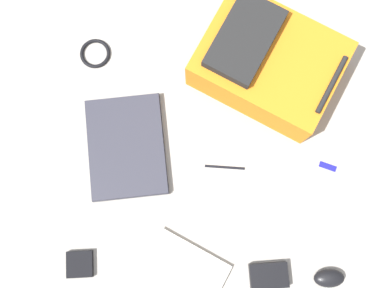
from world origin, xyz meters
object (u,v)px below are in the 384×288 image
(backpack, at_px, (267,63))
(cable_coil, at_px, (95,54))
(earbud_pouch, at_px, (80,264))
(power_brick, at_px, (269,276))
(laptop, at_px, (126,147))
(book_blue, at_px, (184,271))
(pen_black, at_px, (225,167))
(computer_mouse, at_px, (329,278))
(usb_stick, at_px, (328,166))

(backpack, xyz_separation_m, cable_coil, (0.04, -0.57, -0.08))
(earbud_pouch, bearing_deg, backpack, 147.11)
(backpack, relative_size, power_brick, 4.30)
(backpack, xyz_separation_m, laptop, (0.34, -0.40, -0.07))
(backpack, distance_m, book_blue, 0.71)
(pen_black, bearing_deg, power_brick, 31.35)
(computer_mouse, height_order, cable_coil, computer_mouse)
(computer_mouse, distance_m, earbud_pouch, 0.78)
(pen_black, xyz_separation_m, usb_stick, (-0.06, 0.33, -0.00))
(backpack, bearing_deg, cable_coil, -85.96)
(pen_black, distance_m, earbud_pouch, 0.55)
(book_blue, height_order, power_brick, power_brick)
(earbud_pouch, bearing_deg, usb_stick, 121.43)
(power_brick, height_order, pen_black, power_brick)
(usb_stick, bearing_deg, computer_mouse, 7.38)
(backpack, height_order, pen_black, backpack)
(laptop, relative_size, book_blue, 1.34)
(book_blue, xyz_separation_m, usb_stick, (-0.41, 0.40, -0.01))
(computer_mouse, relative_size, earbud_pouch, 1.17)
(backpack, distance_m, pen_black, 0.36)
(backpack, distance_m, usb_stick, 0.39)
(laptop, relative_size, pen_black, 2.99)
(computer_mouse, distance_m, pen_black, 0.47)
(laptop, distance_m, pen_black, 0.33)
(laptop, xyz_separation_m, usb_stick, (-0.05, 0.66, -0.01))
(book_blue, bearing_deg, power_brick, 97.47)
(cable_coil, height_order, pen_black, cable_coil)
(laptop, relative_size, earbud_pouch, 4.79)
(backpack, height_order, computer_mouse, backpack)
(laptop, height_order, earbud_pouch, laptop)
(usb_stick, bearing_deg, book_blue, -44.53)
(power_brick, distance_m, earbud_pouch, 0.59)
(pen_black, relative_size, usb_stick, 2.32)
(laptop, xyz_separation_m, cable_coil, (-0.30, -0.17, -0.01))
(laptop, distance_m, cable_coil, 0.34)
(laptop, bearing_deg, backpack, 130.08)
(backpack, height_order, book_blue, backpack)
(cable_coil, xyz_separation_m, pen_black, (0.30, 0.50, -0.00))
(cable_coil, bearing_deg, backpack, 94.04)
(cable_coil, bearing_deg, power_brick, 48.09)
(computer_mouse, height_order, pen_black, computer_mouse)
(power_brick, xyz_separation_m, earbud_pouch, (0.07, -0.59, -0.00))
(book_blue, bearing_deg, pen_black, 168.37)
(book_blue, distance_m, cable_coil, 0.78)
(usb_stick, bearing_deg, power_brick, -20.49)
(cable_coil, bearing_deg, laptop, 29.74)
(computer_mouse, xyz_separation_m, earbud_pouch, (0.10, -0.77, -0.01))
(cable_coil, bearing_deg, earbud_pouch, 8.20)
(earbud_pouch, xyz_separation_m, usb_stick, (-0.45, 0.73, -0.01))
(pen_black, relative_size, earbud_pouch, 1.60)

